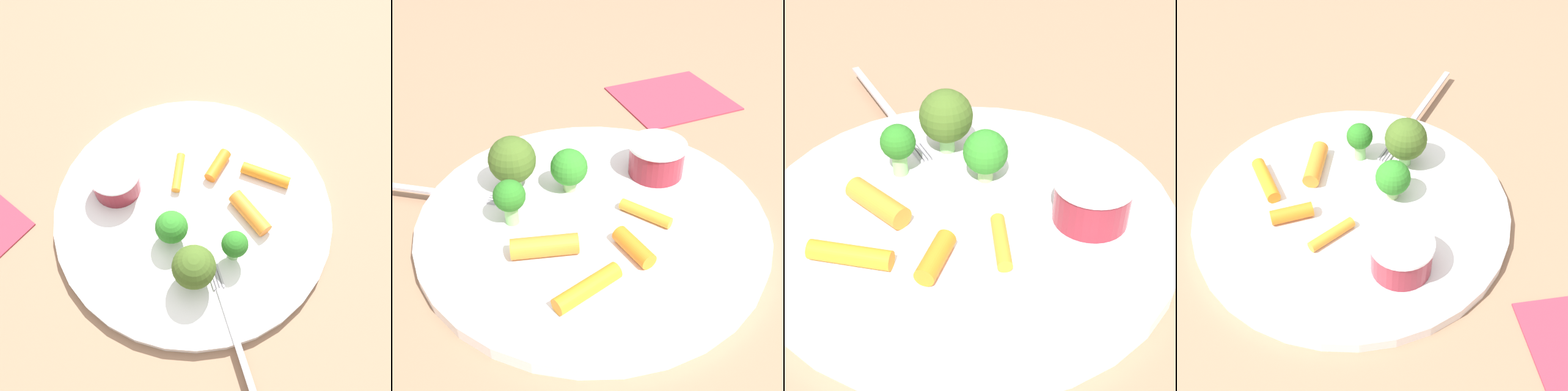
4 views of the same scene
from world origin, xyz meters
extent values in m
plane|color=#8B664D|center=(0.00, 0.00, 0.00)|extent=(2.40, 2.40, 0.00)
cylinder|color=white|center=(0.00, 0.00, 0.01)|extent=(0.32, 0.32, 0.01)
cylinder|color=maroon|center=(0.09, 0.01, 0.03)|extent=(0.05, 0.05, 0.03)
cylinder|color=silver|center=(0.09, 0.01, 0.04)|extent=(0.06, 0.06, 0.00)
cylinder|color=#85C474|center=(-0.03, 0.08, 0.02)|extent=(0.01, 0.01, 0.02)
sphere|color=#405C21|center=(-0.03, 0.08, 0.05)|extent=(0.04, 0.04, 0.04)
cylinder|color=#91BC74|center=(0.01, 0.04, 0.02)|extent=(0.01, 0.01, 0.01)
sphere|color=#2D7B25|center=(0.01, 0.04, 0.04)|extent=(0.04, 0.04, 0.04)
cylinder|color=#82C570|center=(-0.06, 0.04, 0.02)|extent=(0.01, 0.01, 0.02)
sphere|color=#276E20|center=(-0.06, 0.04, 0.04)|extent=(0.03, 0.03, 0.03)
cylinder|color=orange|center=(-0.06, -0.01, 0.02)|extent=(0.06, 0.04, 0.02)
cylinder|color=orange|center=(0.03, -0.04, 0.02)|extent=(0.02, 0.05, 0.01)
cylinder|color=orange|center=(-0.01, -0.06, 0.02)|extent=(0.02, 0.04, 0.01)
cylinder|color=orange|center=(-0.06, -0.07, 0.02)|extent=(0.06, 0.02, 0.01)
cube|color=#B0ACB6|center=(-0.11, 0.15, 0.01)|extent=(0.11, 0.14, 0.00)
cube|color=#B0ACB6|center=(-0.05, 0.07, 0.01)|extent=(0.02, 0.02, 0.00)
cube|color=#B0ACB6|center=(-0.05, 0.07, 0.01)|extent=(0.02, 0.02, 0.00)
cube|color=#B0ACB6|center=(-0.05, 0.07, 0.01)|extent=(0.02, 0.02, 0.00)
cube|color=#B0ACB6|center=(-0.06, 0.06, 0.01)|extent=(0.02, 0.02, 0.00)
camera|label=1|loc=(-0.09, 0.23, 0.48)|focal=42.92mm
camera|label=2|loc=(-0.22, -0.25, 0.29)|focal=43.45mm
camera|label=3|loc=(0.07, -0.34, 0.29)|focal=54.28mm
camera|label=4|loc=(0.35, -0.15, 0.41)|focal=50.50mm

